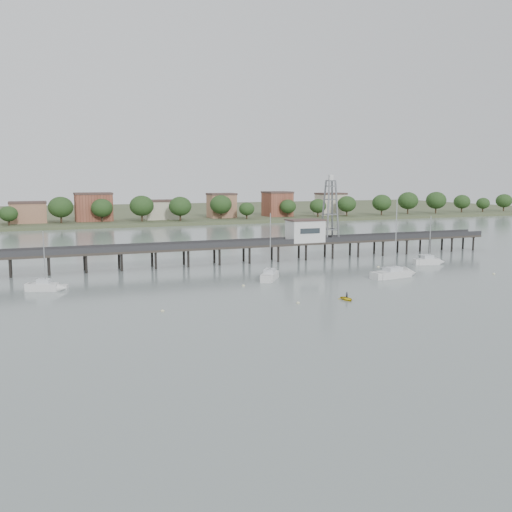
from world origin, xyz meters
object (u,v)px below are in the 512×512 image
Objects in this scene: lattice_tower at (330,211)px; sailboat_c at (271,275)px; pier at (202,248)px; sailboat_b at (49,287)px; yellow_dinghy at (347,300)px; sailboat_d at (399,273)px; white_tender at (58,287)px; sailboat_e at (431,261)px.

sailboat_c is at bearing -138.86° from lattice_tower.
pier is 36.79m from sailboat_b.
sailboat_b is 3.68× the size of yellow_dinghy.
sailboat_b is (-63.40, -18.06, -10.44)m from lattice_tower.
white_tender is at bearing 161.24° from sailboat_d.
white_tender is at bearing -170.52° from sailboat_e.
sailboat_c is at bearing 15.91° from sailboat_b.
lattice_tower is at bearing 33.74° from white_tender.
sailboat_b is at bearing -150.49° from pier.
sailboat_d reaches higher than yellow_dinghy.
pier reaches higher than yellow_dinghy.
sailboat_b is at bearing -169.62° from sailboat_e.
lattice_tower reaches higher than white_tender.
sailboat_e is at bearing 17.91° from white_tender.
yellow_dinghy reaches higher than white_tender.
sailboat_b is at bearing 121.10° from sailboat_c.
sailboat_c reaches higher than yellow_dinghy.
sailboat_b is (-63.02, 10.21, 0.03)m from sailboat_d.
lattice_tower is 1.40× the size of sailboat_e.
lattice_tower is 30.15m from sailboat_d.
white_tender is 48.80m from yellow_dinghy.
pier is at bearing 169.54° from sailboat_e.
sailboat_d is at bearing -71.77° from sailboat_c.
white_tender is (1.52, 1.24, -0.29)m from sailboat_b.
sailboat_b is 79.02m from sailboat_e.
sailboat_b is at bearing -164.10° from lattice_tower.
sailboat_b is (-31.90, -18.06, -3.14)m from pier.
sailboat_b is 49.47m from yellow_dinghy.
sailboat_e is at bearing 33.49° from yellow_dinghy.
lattice_tower is 1.19× the size of sailboat_c.
lattice_tower is 48.70m from yellow_dinghy.
lattice_tower is 25.79m from sailboat_e.
sailboat_b is 3.15× the size of white_tender.
pier is 32.34m from lattice_tower.
sailboat_b is at bearing 148.81° from yellow_dinghy.
sailboat_c is at bearing 97.85° from yellow_dinghy.
pier is at bearing 49.67° from sailboat_b.
yellow_dinghy is (-20.53, -42.74, -11.10)m from lattice_tower.
sailboat_b is 0.94× the size of sailboat_e.
pier is 50.42m from sailboat_e.
sailboat_e is at bearing 20.44° from sailboat_b.
lattice_tower is 33.57m from sailboat_c.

